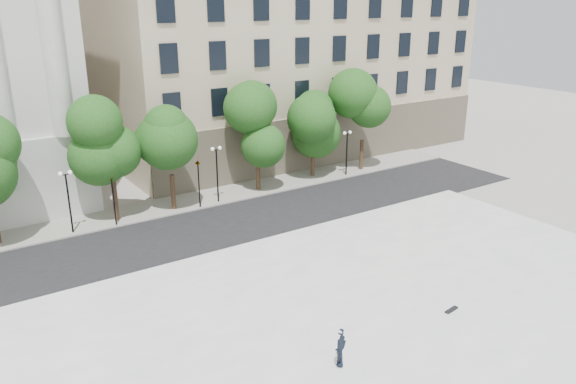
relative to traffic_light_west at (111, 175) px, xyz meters
name	(u,v)px	position (x,y,z in m)	size (l,w,h in m)	color
plaza	(301,352)	(2.10, -19.30, -3.48)	(44.00, 22.00, 0.45)	white
street	(169,240)	(2.10, -4.30, -3.70)	(60.00, 8.00, 0.02)	black
far_sidewalk	(138,212)	(2.10, 1.70, -3.65)	(60.00, 4.00, 0.12)	gray
building_east	(263,36)	(22.10, 16.61, 7.44)	(36.00, 26.15, 23.00)	beige
traffic_light_west	(111,175)	(0.00, 0.00, 0.00)	(1.05, 1.76, 4.21)	black
traffic_light_east	(198,162)	(6.32, 0.00, -0.10)	(0.83, 1.56, 4.12)	black
person_lying	(340,362)	(2.65, -21.27, -3.03)	(0.61, 0.40, 1.68)	black
skateboard	(451,310)	(9.95, -20.85, -3.21)	(0.85, 0.22, 0.09)	black
street_trees	(108,149)	(0.33, 1.17, 1.51)	(44.69, 4.89, 8.13)	#382619
lamp_posts	(142,179)	(2.16, 0.30, -0.76)	(38.52, 0.28, 4.46)	black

